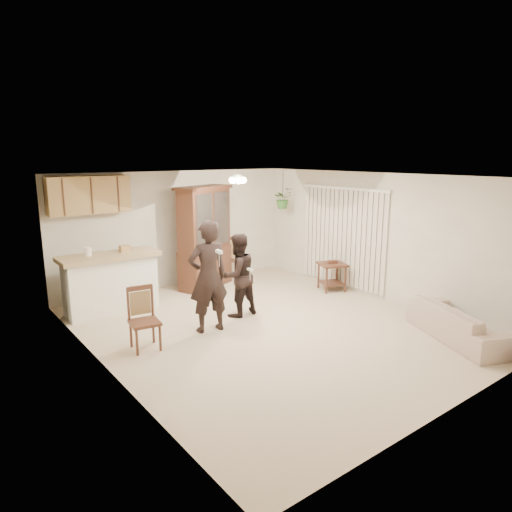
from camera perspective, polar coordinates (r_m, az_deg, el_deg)
floor at (r=7.81m, az=1.79°, el=-8.76°), size 6.50×6.50×0.00m
ceiling at (r=7.28m, az=1.93°, el=9.90°), size 5.50×6.50×0.02m
wall_back at (r=10.13m, az=-9.83°, el=3.36°), size 5.50×0.02×2.50m
wall_front at (r=5.42m, az=24.20°, el=-5.63°), size 5.50×0.02×2.50m
wall_left at (r=6.14m, az=-18.51°, el=-3.09°), size 0.02×6.50×2.50m
wall_right at (r=9.40m, az=15.00°, el=2.40°), size 0.02×6.50×2.50m
breakfast_bar at (r=8.77m, az=-17.66°, el=-3.52°), size 1.60×0.55×1.00m
bar_top at (r=8.63m, az=-17.90°, el=-0.00°), size 1.75×0.70×0.08m
upper_cabinets at (r=9.15m, az=-20.18°, el=7.17°), size 1.50×0.34×0.70m
vertical_blinds at (r=9.96m, az=10.73°, el=2.29°), size 0.06×2.30×2.10m
ceiling_fixture at (r=8.36m, az=-2.27°, el=9.55°), size 0.36×0.36×0.20m
hanging_plant at (r=10.64m, az=3.36°, el=7.21°), size 0.43×0.37×0.48m
plant_cord at (r=10.61m, az=3.38°, el=8.96°), size 0.01×0.01×0.65m
sofa at (r=7.84m, az=24.14°, el=-6.96°), size 1.42×2.01×0.73m
adult at (r=7.39m, az=-5.99°, el=-2.72°), size 0.71×0.52×1.80m
child at (r=8.12m, az=-2.30°, el=-2.90°), size 0.68×0.54×1.35m
china_hutch at (r=9.88m, az=-6.43°, el=2.25°), size 1.49×1.01×2.19m
side_table at (r=9.85m, az=9.46°, el=-2.51°), size 0.70×0.70×0.65m
chair_bar at (r=7.05m, az=-13.69°, el=-9.24°), size 0.47×0.47×0.94m
chair_hutch_left at (r=10.30m, az=-5.69°, el=-1.72°), size 0.65×0.65×1.09m
chair_hutch_right at (r=10.56m, az=-4.05°, el=-1.43°), size 0.53×0.53×1.03m
controller_adult at (r=6.89m, az=-4.65°, el=0.54°), size 0.07×0.16×0.05m
controller_child at (r=7.79m, az=-0.75°, el=-1.72°), size 0.05×0.13×0.04m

